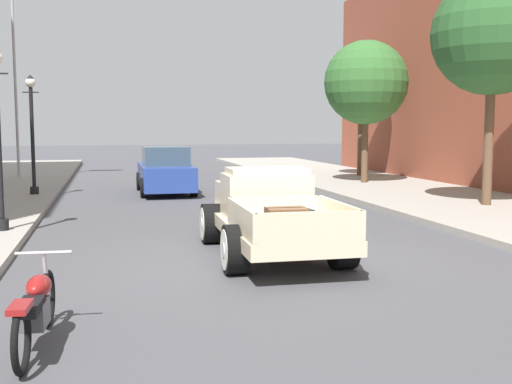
{
  "coord_description": "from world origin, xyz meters",
  "views": [
    {
      "loc": [
        -2.81,
        -10.45,
        2.34
      ],
      "look_at": [
        0.14,
        1.82,
        1.0
      ],
      "focal_mm": 43.28,
      "sensor_mm": 36.0,
      "label": 1
    }
  ],
  "objects_px": {
    "hotrod_truck_cream": "(267,212)",
    "street_tree_second": "(366,83)",
    "motorcycle_parked": "(36,307)",
    "flagpole": "(19,47)",
    "street_lamp_far": "(32,125)",
    "street_tree_third": "(361,88)",
    "street_tree_nearest": "(493,35)",
    "car_background_blue": "(165,172)"
  },
  "relations": [
    {
      "from": "hotrod_truck_cream",
      "to": "flagpole",
      "type": "xyz_separation_m",
      "value": [
        -6.47,
        17.75,
        5.02
      ]
    },
    {
      "from": "motorcycle_parked",
      "to": "street_tree_second",
      "type": "bearing_deg",
      "value": 56.25
    },
    {
      "from": "hotrod_truck_cream",
      "to": "street_lamp_far",
      "type": "height_order",
      "value": "street_lamp_far"
    },
    {
      "from": "hotrod_truck_cream",
      "to": "street_tree_third",
      "type": "distance_m",
      "value": 17.32
    },
    {
      "from": "motorcycle_parked",
      "to": "street_tree_nearest",
      "type": "relative_size",
      "value": 0.33
    },
    {
      "from": "hotrod_truck_cream",
      "to": "street_tree_second",
      "type": "bearing_deg",
      "value": 58.96
    },
    {
      "from": "car_background_blue",
      "to": "flagpole",
      "type": "distance_m",
      "value": 10.24
    },
    {
      "from": "flagpole",
      "to": "street_tree_nearest",
      "type": "distance_m",
      "value": 19.45
    },
    {
      "from": "street_tree_nearest",
      "to": "flagpole",
      "type": "bearing_deg",
      "value": 135.86
    },
    {
      "from": "hotrod_truck_cream",
      "to": "street_lamp_far",
      "type": "distance_m",
      "value": 11.5
    },
    {
      "from": "hotrod_truck_cream",
      "to": "street_tree_third",
      "type": "relative_size",
      "value": 0.95
    },
    {
      "from": "flagpole",
      "to": "street_tree_second",
      "type": "distance_m",
      "value": 14.89
    },
    {
      "from": "flagpole",
      "to": "street_tree_third",
      "type": "relative_size",
      "value": 1.75
    },
    {
      "from": "street_tree_third",
      "to": "motorcycle_parked",
      "type": "bearing_deg",
      "value": -121.66
    },
    {
      "from": "car_background_blue",
      "to": "street_lamp_far",
      "type": "bearing_deg",
      "value": -171.68
    },
    {
      "from": "street_tree_nearest",
      "to": "street_tree_second",
      "type": "xyz_separation_m",
      "value": [
        -0.51,
        7.35,
        -0.81
      ]
    },
    {
      "from": "street_tree_second",
      "to": "hotrod_truck_cream",
      "type": "bearing_deg",
      "value": -121.04
    },
    {
      "from": "street_lamp_far",
      "to": "motorcycle_parked",
      "type": "bearing_deg",
      "value": -83.74
    },
    {
      "from": "street_tree_third",
      "to": "street_tree_nearest",
      "type": "bearing_deg",
      "value": -93.89
    },
    {
      "from": "street_lamp_far",
      "to": "street_tree_third",
      "type": "distance_m",
      "value": 14.35
    },
    {
      "from": "motorcycle_parked",
      "to": "flagpole",
      "type": "bearing_deg",
      "value": 97.31
    },
    {
      "from": "car_background_blue",
      "to": "street_tree_third",
      "type": "distance_m",
      "value": 10.54
    },
    {
      "from": "street_tree_third",
      "to": "hotrod_truck_cream",
      "type": "bearing_deg",
      "value": -118.82
    },
    {
      "from": "street_lamp_far",
      "to": "street_tree_third",
      "type": "bearing_deg",
      "value": 19.62
    },
    {
      "from": "flagpole",
      "to": "street_tree_second",
      "type": "bearing_deg",
      "value": -24.72
    },
    {
      "from": "motorcycle_parked",
      "to": "street_tree_nearest",
      "type": "bearing_deg",
      "value": 37.47
    },
    {
      "from": "street_lamp_far",
      "to": "street_tree_second",
      "type": "xyz_separation_m",
      "value": [
        12.18,
        1.45,
        1.65
      ]
    },
    {
      "from": "motorcycle_parked",
      "to": "street_lamp_far",
      "type": "bearing_deg",
      "value": 96.26
    },
    {
      "from": "car_background_blue",
      "to": "street_lamp_far",
      "type": "height_order",
      "value": "street_lamp_far"
    },
    {
      "from": "hotrod_truck_cream",
      "to": "flagpole",
      "type": "height_order",
      "value": "flagpole"
    },
    {
      "from": "hotrod_truck_cream",
      "to": "street_tree_second",
      "type": "relative_size",
      "value": 0.9
    },
    {
      "from": "car_background_blue",
      "to": "street_tree_nearest",
      "type": "bearing_deg",
      "value": -37.91
    },
    {
      "from": "street_lamp_far",
      "to": "flagpole",
      "type": "relative_size",
      "value": 0.42
    },
    {
      "from": "street_lamp_far",
      "to": "flagpole",
      "type": "bearing_deg",
      "value": 99.29
    },
    {
      "from": "street_lamp_far",
      "to": "flagpole",
      "type": "height_order",
      "value": "flagpole"
    },
    {
      "from": "street_tree_third",
      "to": "car_background_blue",
      "type": "bearing_deg",
      "value": -155.49
    },
    {
      "from": "motorcycle_parked",
      "to": "flagpole",
      "type": "relative_size",
      "value": 0.23
    },
    {
      "from": "motorcycle_parked",
      "to": "street_tree_third",
      "type": "relative_size",
      "value": 0.4
    },
    {
      "from": "car_background_blue",
      "to": "street_tree_third",
      "type": "xyz_separation_m",
      "value": [
        9.11,
        4.16,
        3.28
      ]
    },
    {
      "from": "flagpole",
      "to": "street_tree_second",
      "type": "height_order",
      "value": "flagpole"
    },
    {
      "from": "hotrod_truck_cream",
      "to": "motorcycle_parked",
      "type": "height_order",
      "value": "hotrod_truck_cream"
    },
    {
      "from": "street_tree_third",
      "to": "street_tree_second",
      "type": "bearing_deg",
      "value": -110.36
    }
  ]
}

